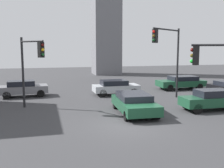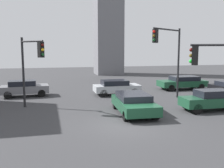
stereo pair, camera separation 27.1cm
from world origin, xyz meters
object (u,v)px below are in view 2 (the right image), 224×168
(car_0, at_px, (116,87))
(car_5, at_px, (24,88))
(traffic_light_0, at_px, (168,48))
(car_3, at_px, (134,103))
(car_2, at_px, (211,100))
(car_7, at_px, (183,82))
(traffic_light_2, at_px, (32,59))

(car_0, height_order, car_5, car_5)
(traffic_light_0, relative_size, car_3, 1.22)
(car_2, distance_m, car_7, 9.19)
(car_2, xyz_separation_m, car_3, (-5.30, 0.47, -0.05))
(car_2, bearing_deg, car_0, -56.12)
(traffic_light_0, height_order, car_3, traffic_light_0)
(traffic_light_0, distance_m, car_3, 6.25)
(traffic_light_2, height_order, car_3, traffic_light_2)
(car_3, distance_m, car_5, 10.90)
(car_2, height_order, car_3, car_2)
(car_0, distance_m, car_2, 8.66)
(traffic_light_2, bearing_deg, traffic_light_0, 59.34)
(car_2, distance_m, car_3, 5.33)
(traffic_light_0, height_order, car_7, traffic_light_0)
(traffic_light_2, relative_size, car_2, 1.24)
(car_2, bearing_deg, car_7, -106.22)
(traffic_light_2, distance_m, car_7, 15.67)
(traffic_light_2, xyz_separation_m, car_3, (6.35, -2.69, -2.76))
(car_0, xyz_separation_m, car_7, (7.42, 1.51, 0.01))
(traffic_light_0, height_order, car_5, traffic_light_0)
(traffic_light_2, height_order, car_7, traffic_light_2)
(car_2, xyz_separation_m, car_5, (-12.71, 8.46, 0.00))
(car_7, bearing_deg, traffic_light_2, 22.31)
(car_3, bearing_deg, car_2, 88.19)
(car_5, distance_m, car_7, 15.43)
(car_0, distance_m, car_3, 6.83)
(car_2, height_order, car_7, car_2)
(car_0, bearing_deg, traffic_light_0, -46.51)
(car_5, bearing_deg, car_2, -38.06)
(traffic_light_0, bearing_deg, car_0, -81.68)
(traffic_light_0, distance_m, car_0, 5.92)
(traffic_light_2, bearing_deg, car_3, 32.69)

